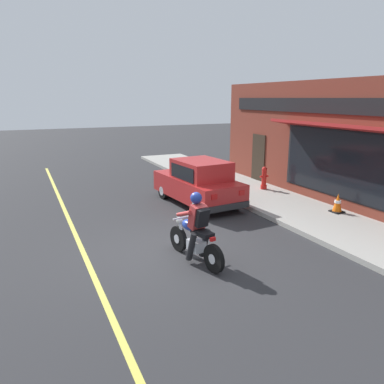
{
  "coord_description": "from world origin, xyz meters",
  "views": [
    {
      "loc": [
        -2.9,
        -7.9,
        3.6
      ],
      "look_at": [
        1.48,
        1.65,
        0.95
      ],
      "focal_mm": 35.0,
      "sensor_mm": 36.0,
      "label": 1
    }
  ],
  "objects_px": {
    "motorcycle_with_rider": "(196,233)",
    "fire_hydrant": "(264,178)",
    "car_hatchback": "(198,183)",
    "traffic_cone": "(338,203)"
  },
  "relations": [
    {
      "from": "fire_hydrant",
      "to": "motorcycle_with_rider",
      "type": "bearing_deg",
      "value": -137.81
    },
    {
      "from": "motorcycle_with_rider",
      "to": "fire_hydrant",
      "type": "distance_m",
      "value": 6.92
    },
    {
      "from": "traffic_cone",
      "to": "fire_hydrant",
      "type": "relative_size",
      "value": 0.68
    },
    {
      "from": "traffic_cone",
      "to": "motorcycle_with_rider",
      "type": "bearing_deg",
      "value": -168.05
    },
    {
      "from": "traffic_cone",
      "to": "car_hatchback",
      "type": "bearing_deg",
      "value": 137.51
    },
    {
      "from": "motorcycle_with_rider",
      "to": "car_hatchback",
      "type": "distance_m",
      "value": 4.68
    },
    {
      "from": "car_hatchback",
      "to": "traffic_cone",
      "type": "xyz_separation_m",
      "value": [
        3.34,
        -3.06,
        -0.33
      ]
    },
    {
      "from": "car_hatchback",
      "to": "traffic_cone",
      "type": "distance_m",
      "value": 4.54
    },
    {
      "from": "motorcycle_with_rider",
      "to": "fire_hydrant",
      "type": "height_order",
      "value": "motorcycle_with_rider"
    },
    {
      "from": "motorcycle_with_rider",
      "to": "car_hatchback",
      "type": "bearing_deg",
      "value": 63.73
    }
  ]
}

